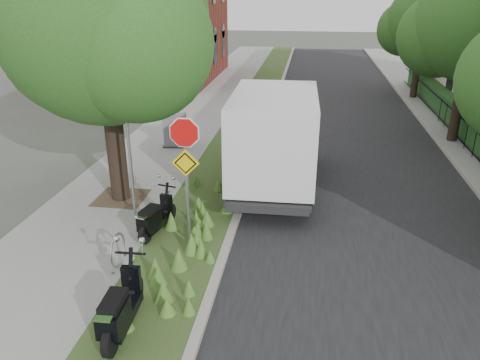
# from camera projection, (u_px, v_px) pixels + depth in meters

# --- Properties ---
(ground) EXTENTS (120.00, 120.00, 0.00)m
(ground) POSITION_uv_depth(u_px,v_px,m) (244.00, 265.00, 10.57)
(ground) COLOR #4C5147
(ground) RESTS_ON ground
(sidewalk_near) EXTENTS (3.50, 60.00, 0.12)m
(sidewalk_near) POSITION_uv_depth(u_px,v_px,m) (179.00, 130.00, 20.26)
(sidewalk_near) COLOR gray
(sidewalk_near) RESTS_ON ground
(verge) EXTENTS (2.00, 60.00, 0.12)m
(verge) POSITION_uv_depth(u_px,v_px,m) (241.00, 133.00, 19.89)
(verge) COLOR #364A1F
(verge) RESTS_ON ground
(kerb_near) EXTENTS (0.20, 60.00, 0.13)m
(kerb_near) POSITION_uv_depth(u_px,v_px,m) (265.00, 134.00, 19.75)
(kerb_near) COLOR #9E9991
(kerb_near) RESTS_ON ground
(road) EXTENTS (7.00, 60.00, 0.01)m
(road) POSITION_uv_depth(u_px,v_px,m) (349.00, 138.00, 19.30)
(road) COLOR black
(road) RESTS_ON ground
(kerb_far) EXTENTS (0.20, 60.00, 0.13)m
(kerb_far) POSITION_uv_depth(u_px,v_px,m) (438.00, 141.00, 18.81)
(kerb_far) COLOR #9E9991
(kerb_far) RESTS_ON ground
(street_tree_main) EXTENTS (6.21, 5.54, 7.66)m
(street_tree_main) POSITION_uv_depth(u_px,v_px,m) (101.00, 30.00, 11.89)
(street_tree_main) COLOR black
(street_tree_main) RESTS_ON ground
(bare_post) EXTENTS (0.08, 0.08, 4.00)m
(bare_post) POSITION_uv_depth(u_px,v_px,m) (129.00, 144.00, 11.83)
(bare_post) COLOR #A5A8AD
(bare_post) RESTS_ON ground
(bike_hoop) EXTENTS (0.06, 0.78, 0.77)m
(bike_hoop) POSITION_uv_depth(u_px,v_px,m) (118.00, 250.00, 10.20)
(bike_hoop) COLOR #A5A8AD
(bike_hoop) RESTS_ON ground
(sign_assembly) EXTENTS (0.94, 0.08, 3.22)m
(sign_assembly) POSITION_uv_depth(u_px,v_px,m) (185.00, 156.00, 10.40)
(sign_assembly) COLOR #A5A8AD
(sign_assembly) RESTS_ON ground
(fence_far) EXTENTS (0.04, 24.00, 1.00)m
(fence_far) POSITION_uv_depth(u_px,v_px,m) (459.00, 127.00, 18.48)
(fence_far) COLOR black
(fence_far) RESTS_ON ground
(hedge_far) EXTENTS (1.00, 24.00, 1.10)m
(hedge_far) POSITION_uv_depth(u_px,v_px,m) (478.00, 128.00, 18.39)
(hedge_far) COLOR #163E19
(hedge_far) RESTS_ON footpath_far
(brick_building) EXTENTS (9.40, 10.40, 8.30)m
(brick_building) POSITION_uv_depth(u_px,v_px,m) (146.00, 13.00, 30.33)
(brick_building) COLOR maroon
(brick_building) RESTS_ON ground
(far_tree_b) EXTENTS (4.83, 4.31, 6.56)m
(far_tree_b) POSITION_uv_depth(u_px,v_px,m) (469.00, 29.00, 17.14)
(far_tree_b) COLOR black
(far_tree_b) RESTS_ON ground
(far_tree_c) EXTENTS (4.37, 3.89, 5.93)m
(far_tree_c) POSITION_uv_depth(u_px,v_px,m) (422.00, 25.00, 24.60)
(far_tree_c) COLOR black
(far_tree_c) RESTS_ON ground
(scooter_near) EXTENTS (0.59, 1.67, 0.80)m
(scooter_near) POSITION_uv_depth(u_px,v_px,m) (154.00, 221.00, 11.44)
(scooter_near) COLOR black
(scooter_near) RESTS_ON ground
(scooter_far) EXTENTS (0.44, 1.92, 0.91)m
(scooter_far) POSITION_uv_depth(u_px,v_px,m) (119.00, 314.00, 8.10)
(scooter_far) COLOR black
(scooter_far) RESTS_ON ground
(box_truck) EXTENTS (2.45, 5.84, 2.62)m
(box_truck) POSITION_uv_depth(u_px,v_px,m) (275.00, 135.00, 14.00)
(box_truck) COLOR #262628
(box_truck) RESTS_ON ground
(utility_cabinet) EXTENTS (1.02, 0.76, 1.25)m
(utility_cabinet) POSITION_uv_depth(u_px,v_px,m) (175.00, 131.00, 17.83)
(utility_cabinet) COLOR #262628
(utility_cabinet) RESTS_ON ground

